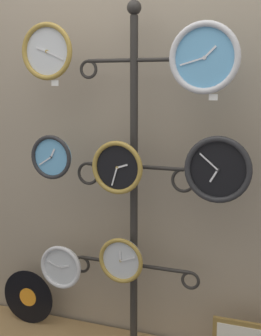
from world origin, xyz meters
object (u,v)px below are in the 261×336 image
Objects in this scene: clock_middle_left at (52,157)px; display_stand at (134,235)px; clock_top_left at (47,51)px; clock_bottom_center at (121,260)px; clock_bottom_left at (61,267)px; clock_top_right at (205,58)px; clock_middle_right at (218,170)px; clock_middle_center at (118,168)px; vinyl_record at (28,297)px.

display_stand is at bearing 13.14° from clock_middle_left.
clock_bottom_center is at bearing 2.26° from clock_top_left.
clock_bottom_center reaches higher than clock_bottom_left.
clock_bottom_left is at bearing 178.99° from clock_top_right.
clock_middle_right reaches higher than clock_bottom_left.
clock_bottom_left is at bearing 11.57° from clock_top_left.
clock_middle_center is (0.38, -0.01, -0.57)m from clock_top_left.
vinyl_record is (-0.27, 0.08, -0.26)m from clock_bottom_left.
clock_middle_left is 0.90m from vinyl_record.
clock_middle_center is at bearing -179.22° from clock_top_right.
vinyl_record is (-0.23, 0.09, -1.40)m from clock_top_left.
clock_middle_center is 1.04m from vinyl_record.
clock_top_left is 0.68m from clock_middle_center.
clock_middle_center is (-0.05, -0.11, 0.38)m from display_stand.
clock_top_left reaches higher than clock_top_right.
vinyl_record is (-0.24, 0.09, -0.86)m from clock_middle_left.
clock_bottom_center is 0.71m from vinyl_record.
clock_middle_center is at bearing -177.16° from clock_middle_right.
clock_top_left is at bearing 178.37° from clock_middle_center.
display_stand is 0.15m from clock_bottom_center.
display_stand is 0.39m from clock_middle_center.
clock_middle_left is (0.01, -0.00, -0.54)m from clock_top_left.
clock_middle_right is at bearing 14.38° from clock_top_right.
clock_middle_left reaches higher than clock_bottom_left.
clock_middle_right reaches higher than clock_middle_left.
clock_top_left is 1.13m from clock_bottom_center.
clock_bottom_left is at bearing -179.64° from clock_middle_right.
vinyl_record is at bearing 173.08° from clock_bottom_center.
clock_top_right is at bearing -165.62° from clock_middle_right.
clock_top_left reaches higher than clock_middle_right.
clock_top_right is 0.93m from clock_middle_left.
clock_top_left reaches higher than clock_middle_left.
clock_bottom_left is at bearing -167.08° from display_stand.
clock_top_right is at bearing -0.29° from clock_middle_left.
display_stand is at bearing 64.37° from clock_bottom_center.
display_stand is 6.95× the size of clock_middle_center.
clock_bottom_center is (0.35, 0.01, 0.08)m from clock_bottom_left.
clock_bottom_center is (-0.48, 0.00, -0.51)m from clock_middle_right.
clock_middle_left is at bearing -177.53° from clock_bottom_center.
clock_middle_right is at bearing 0.96° from clock_middle_left.
clock_bottom_left is 0.38m from vinyl_record.
display_stand is at bearing 0.56° from vinyl_record.
clock_top_right is 1.38× the size of clock_middle_left.
clock_top_left is at bearing -167.21° from display_stand.
clock_middle_center is 0.49m from clock_middle_right.
display_stand is 6.48× the size of clock_top_left.
clock_top_left is 1.19× the size of clock_bottom_center.
vinyl_record is at bearing 175.99° from clock_middle_right.
clock_top_right is 1.33× the size of clock_bottom_left.
clock_bottom_center is 0.74× the size of vinyl_record.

